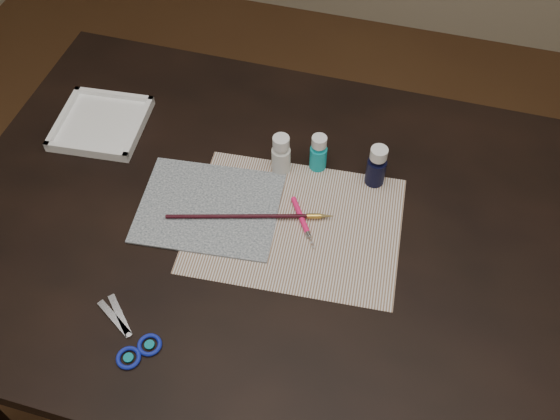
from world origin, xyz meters
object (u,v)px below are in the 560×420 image
(paper, at_px, (295,225))
(palette_tray, at_px, (101,123))
(scissors, at_px, (122,331))
(paint_bottle_cyan, at_px, (318,153))
(canvas, at_px, (209,207))
(paint_bottle_white, at_px, (281,154))
(paint_bottle_navy, at_px, (377,166))

(paper, xyz_separation_m, palette_tray, (-0.48, 0.14, 0.01))
(palette_tray, bearing_deg, scissors, -60.65)
(paper, relative_size, palette_tray, 2.19)
(paint_bottle_cyan, height_order, scissors, paint_bottle_cyan)
(canvas, xyz_separation_m, paint_bottle_white, (0.11, 0.14, 0.04))
(paint_bottle_white, height_order, palette_tray, paint_bottle_white)
(paint_bottle_navy, bearing_deg, paint_bottle_white, -173.82)
(paint_bottle_cyan, bearing_deg, paint_bottle_white, -157.78)
(paper, distance_m, palette_tray, 0.50)
(paper, bearing_deg, paint_bottle_navy, 49.68)
(paint_bottle_white, bearing_deg, scissors, -110.73)
(paint_bottle_cyan, xyz_separation_m, scissors, (-0.23, -0.46, -0.04))
(paint_bottle_white, relative_size, scissors, 0.58)
(paint_bottle_navy, relative_size, scissors, 0.58)
(paper, xyz_separation_m, paint_bottle_white, (-0.06, 0.13, 0.05))
(paint_bottle_navy, height_order, scissors, paint_bottle_navy)
(canvas, xyz_separation_m, palette_tray, (-0.30, 0.15, 0.01))
(paint_bottle_cyan, distance_m, palette_tray, 0.48)
(paper, xyz_separation_m, paint_bottle_cyan, (0.01, 0.16, 0.04))
(canvas, height_order, scissors, scissors)
(paint_bottle_white, relative_size, palette_tray, 0.51)
(paper, relative_size, canvas, 1.49)
(paint_bottle_white, relative_size, paint_bottle_navy, 0.99)
(canvas, height_order, palette_tray, palette_tray)
(canvas, bearing_deg, paint_bottle_white, 51.11)
(paint_bottle_white, distance_m, scissors, 0.46)
(palette_tray, bearing_deg, paint_bottle_white, -2.02)
(paint_bottle_cyan, relative_size, scissors, 0.53)
(paper, bearing_deg, canvas, -177.70)
(paint_bottle_navy, xyz_separation_m, scissors, (-0.35, -0.45, -0.04))
(paint_bottle_cyan, height_order, paint_bottle_navy, paint_bottle_navy)
(paint_bottle_white, distance_m, paint_bottle_navy, 0.19)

